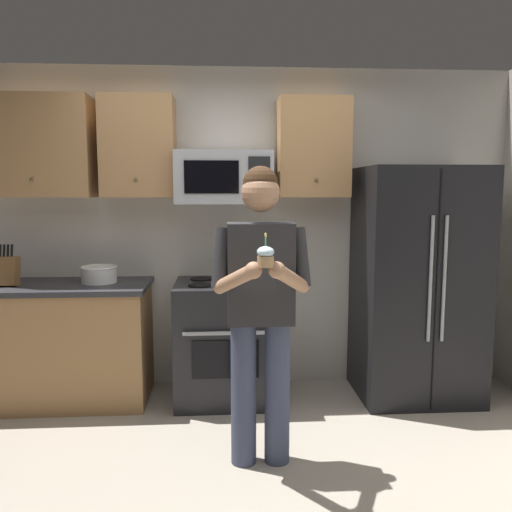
{
  "coord_description": "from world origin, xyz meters",
  "views": [
    {
      "loc": [
        -0.17,
        -2.58,
        1.63
      ],
      "look_at": [
        0.03,
        0.37,
        1.25
      ],
      "focal_mm": 36.44,
      "sensor_mm": 36.0,
      "label": 1
    }
  ],
  "objects_px": {
    "oven_range": "(225,340)",
    "knife_block": "(6,270)",
    "refrigerator": "(417,284)",
    "cupcake": "(266,256)",
    "bowl_large_white": "(99,274)",
    "microwave": "(224,178)",
    "person": "(261,300)"
  },
  "relations": [
    {
      "from": "oven_range",
      "to": "knife_block",
      "type": "xyz_separation_m",
      "value": [
        -1.61,
        -0.03,
        0.57
      ]
    },
    {
      "from": "refrigerator",
      "to": "cupcake",
      "type": "relative_size",
      "value": 10.35
    },
    {
      "from": "bowl_large_white",
      "to": "cupcake",
      "type": "relative_size",
      "value": 1.59
    },
    {
      "from": "microwave",
      "to": "refrigerator",
      "type": "bearing_deg",
      "value": -6.03
    },
    {
      "from": "refrigerator",
      "to": "cupcake",
      "type": "xyz_separation_m",
      "value": [
        -1.3,
        -1.29,
        0.39
      ]
    },
    {
      "from": "bowl_large_white",
      "to": "microwave",
      "type": "bearing_deg",
      "value": 3.27
    },
    {
      "from": "knife_block",
      "to": "cupcake",
      "type": "distance_m",
      "value": 2.25
    },
    {
      "from": "bowl_large_white",
      "to": "person",
      "type": "relative_size",
      "value": 0.16
    },
    {
      "from": "refrigerator",
      "to": "person",
      "type": "relative_size",
      "value": 1.02
    },
    {
      "from": "person",
      "to": "microwave",
      "type": "bearing_deg",
      "value": 100.21
    },
    {
      "from": "refrigerator",
      "to": "cupcake",
      "type": "bearing_deg",
      "value": -135.11
    },
    {
      "from": "bowl_large_white",
      "to": "person",
      "type": "xyz_separation_m",
      "value": [
        1.16,
        -1.07,
        0.01
      ]
    },
    {
      "from": "oven_range",
      "to": "bowl_large_white",
      "type": "distance_m",
      "value": 1.1
    },
    {
      "from": "person",
      "to": "oven_range",
      "type": "bearing_deg",
      "value": 101.4
    },
    {
      "from": "knife_block",
      "to": "bowl_large_white",
      "type": "height_order",
      "value": "knife_block"
    },
    {
      "from": "knife_block",
      "to": "bowl_large_white",
      "type": "relative_size",
      "value": 1.16
    },
    {
      "from": "microwave",
      "to": "knife_block",
      "type": "height_order",
      "value": "microwave"
    },
    {
      "from": "refrigerator",
      "to": "knife_block",
      "type": "xyz_separation_m",
      "value": [
        -3.11,
        0.01,
        0.14
      ]
    },
    {
      "from": "refrigerator",
      "to": "bowl_large_white",
      "type": "relative_size",
      "value": 6.52
    },
    {
      "from": "knife_block",
      "to": "cupcake",
      "type": "height_order",
      "value": "cupcake"
    },
    {
      "from": "oven_range",
      "to": "cupcake",
      "type": "relative_size",
      "value": 5.36
    },
    {
      "from": "oven_range",
      "to": "refrigerator",
      "type": "relative_size",
      "value": 0.52
    },
    {
      "from": "microwave",
      "to": "knife_block",
      "type": "bearing_deg",
      "value": -174.72
    },
    {
      "from": "refrigerator",
      "to": "knife_block",
      "type": "relative_size",
      "value": 5.63
    },
    {
      "from": "person",
      "to": "cupcake",
      "type": "bearing_deg",
      "value": -90.0
    },
    {
      "from": "oven_range",
      "to": "person",
      "type": "relative_size",
      "value": 0.53
    },
    {
      "from": "refrigerator",
      "to": "person",
      "type": "height_order",
      "value": "refrigerator"
    },
    {
      "from": "cupcake",
      "to": "oven_range",
      "type": "bearing_deg",
      "value": 98.64
    },
    {
      "from": "microwave",
      "to": "person",
      "type": "distance_m",
      "value": 1.35
    },
    {
      "from": "oven_range",
      "to": "microwave",
      "type": "relative_size",
      "value": 1.26
    },
    {
      "from": "microwave",
      "to": "person",
      "type": "relative_size",
      "value": 0.42
    },
    {
      "from": "microwave",
      "to": "knife_block",
      "type": "distance_m",
      "value": 1.76
    }
  ]
}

